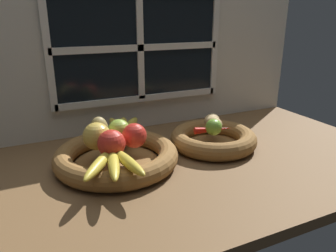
{
  "coord_description": "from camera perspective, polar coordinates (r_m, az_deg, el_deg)",
  "views": [
    {
      "loc": [
        -41.46,
        -85.54,
        42.48
      ],
      "look_at": [
        -1.88,
        -0.55,
        9.83
      ],
      "focal_mm": 34.33,
      "sensor_mm": 36.0,
      "label": 1
    }
  ],
  "objects": [
    {
      "name": "ground_plane",
      "position": [
        1.05,
        0.81,
        -5.63
      ],
      "size": [
        140.0,
        90.0,
        3.0
      ],
      "primitive_type": "cube",
      "color": "brown"
    },
    {
      "name": "back_wall",
      "position": [
        1.23,
        -5.28,
        12.33
      ],
      "size": [
        140.0,
        4.6,
        55.0
      ],
      "color": "silver",
      "rests_on": "ground_plane"
    },
    {
      "name": "apple_red_right",
      "position": [
        0.93,
        -5.99,
        -1.7
      ],
      "size": [
        7.23,
        7.23,
        7.23
      ],
      "primitive_type": "sphere",
      "color": "red",
      "rests_on": "fruit_bowl_left"
    },
    {
      "name": "apple_red_front",
      "position": [
        0.88,
        -10.0,
        -3.08
      ],
      "size": [
        7.6,
        7.6,
        7.6
      ],
      "primitive_type": "sphere",
      "color": "red",
      "rests_on": "fruit_bowl_left"
    },
    {
      "name": "apple_green_back",
      "position": [
        0.98,
        -8.69,
        -0.78
      ],
      "size": [
        6.89,
        6.89,
        6.89
      ],
      "primitive_type": "sphere",
      "color": "#8CAD3D",
      "rests_on": "fruit_bowl_left"
    },
    {
      "name": "apple_golden_left",
      "position": [
        0.94,
        -12.58,
        -1.73
      ],
      "size": [
        7.96,
        7.96,
        7.96
      ],
      "primitive_type": "sphere",
      "color": "gold",
      "rests_on": "fruit_bowl_left"
    },
    {
      "name": "potato_back",
      "position": [
        1.12,
        7.8,
        1.06
      ],
      "size": [
        9.15,
        8.95,
        4.25
      ],
      "primitive_type": "ellipsoid",
      "rotation": [
        0.0,
        0.0,
        3.88
      ],
      "color": "tan",
      "rests_on": "fruit_bowl_right"
    },
    {
      "name": "chili_pepper",
      "position": [
        1.06,
        8.01,
        -0.62
      ],
      "size": [
        12.81,
        4.88,
        2.29
      ],
      "primitive_type": "cone",
      "rotation": [
        0.0,
        1.57,
        -0.21
      ],
      "color": "red",
      "rests_on": "fruit_bowl_right"
    },
    {
      "name": "banana_bunch_front",
      "position": [
        0.82,
        -9.65,
        -6.37
      ],
      "size": [
        15.84,
        19.59,
        2.88
      ],
      "color": "gold",
      "rests_on": "fruit_bowl_left"
    },
    {
      "name": "banana_bunch_back",
      "position": [
        1.07,
        -8.03,
        -0.17
      ],
      "size": [
        12.77,
        19.35,
        3.14
      ],
      "color": "gold",
      "rests_on": "fruit_bowl_left"
    },
    {
      "name": "fruit_bowl_right",
      "position": [
        1.09,
        8.01,
        -2.28
      ],
      "size": [
        29.07,
        29.07,
        5.83
      ],
      "color": "brown",
      "rests_on": "ground_plane"
    },
    {
      "name": "potato_large",
      "position": [
        1.08,
        8.14,
        0.38
      ],
      "size": [
        6.1,
        7.3,
        4.57
      ],
      "primitive_type": "ellipsoid",
      "rotation": [
        0.0,
        0.0,
        1.82
      ],
      "color": "tan",
      "rests_on": "fruit_bowl_right"
    },
    {
      "name": "lime_near",
      "position": [
        1.03,
        8.1,
        -0.2
      ],
      "size": [
        5.32,
        5.32,
        5.32
      ],
      "primitive_type": "sphere",
      "color": "#6B9E33",
      "rests_on": "fruit_bowl_right"
    },
    {
      "name": "fruit_bowl_left",
      "position": [
        0.97,
        -9.12,
        -5.37
      ],
      "size": [
        36.58,
        36.58,
        5.83
      ],
      "color": "brown",
      "rests_on": "ground_plane"
    },
    {
      "name": "pear_brown",
      "position": [
        0.97,
        -12.14,
        -0.76
      ],
      "size": [
        7.31,
        6.99,
        8.36
      ],
      "primitive_type": "ellipsoid",
      "rotation": [
        0.0,
        0.0,
        5.09
      ],
      "color": "olive",
      "rests_on": "fruit_bowl_left"
    }
  ]
}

